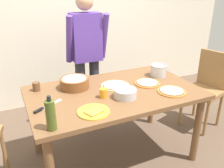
# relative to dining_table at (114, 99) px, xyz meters

# --- Properties ---
(ground) EXTENTS (8.00, 8.00, 0.00)m
(ground) POSITION_rel_dining_table_xyz_m (0.00, 0.00, -0.67)
(ground) COLOR brown
(wall_back) EXTENTS (5.60, 0.10, 2.60)m
(wall_back) POSITION_rel_dining_table_xyz_m (0.00, 1.60, 0.63)
(wall_back) COLOR silver
(wall_back) RESTS_ON ground
(dining_table) EXTENTS (1.60, 0.96, 0.76)m
(dining_table) POSITION_rel_dining_table_xyz_m (0.00, 0.00, 0.00)
(dining_table) COLOR brown
(dining_table) RESTS_ON ground
(person_cook) EXTENTS (0.49, 0.25, 1.62)m
(person_cook) POSITION_rel_dining_table_xyz_m (-0.00, 0.76, 0.27)
(person_cook) COLOR #2D2D38
(person_cook) RESTS_ON ground
(chair_wooden_right) EXTENTS (0.50, 0.50, 0.95)m
(chair_wooden_right) POSITION_rel_dining_table_xyz_m (1.32, 0.10, -0.13)
(chair_wooden_right) COLOR olive
(chair_wooden_right) RESTS_ON ground
(pizza_raw_on_board) EXTENTS (0.28, 0.28, 0.02)m
(pizza_raw_on_board) POSITION_rel_dining_table_xyz_m (0.05, 0.09, 0.10)
(pizza_raw_on_board) COLOR beige
(pizza_raw_on_board) RESTS_ON dining_table
(pizza_cooked_on_tray) EXTENTS (0.26, 0.26, 0.02)m
(pizza_cooked_on_tray) POSITION_rel_dining_table_xyz_m (0.47, -0.26, 0.10)
(pizza_cooked_on_tray) COLOR #C67A33
(pizza_cooked_on_tray) RESTS_ON dining_table
(pizza_second_cooked) EXTENTS (0.25, 0.25, 0.02)m
(pizza_second_cooked) POSITION_rel_dining_table_xyz_m (0.38, 0.01, 0.10)
(pizza_second_cooked) COLOR #C67A33
(pizza_second_cooked) RESTS_ON dining_table
(plate_with_slice) EXTENTS (0.26, 0.26, 0.02)m
(plate_with_slice) POSITION_rel_dining_table_xyz_m (-0.32, -0.30, 0.10)
(plate_with_slice) COLOR gold
(plate_with_slice) RESTS_ON dining_table
(popcorn_bowl) EXTENTS (0.28, 0.28, 0.11)m
(popcorn_bowl) POSITION_rel_dining_table_xyz_m (-0.32, 0.22, 0.15)
(popcorn_bowl) COLOR brown
(popcorn_bowl) RESTS_ON dining_table
(mixing_bowl_steel) EXTENTS (0.20, 0.20, 0.08)m
(mixing_bowl_steel) POSITION_rel_dining_table_xyz_m (0.03, -0.17, 0.13)
(mixing_bowl_steel) COLOR #B7B7BC
(mixing_bowl_steel) RESTS_ON dining_table
(olive_oil_bottle) EXTENTS (0.07, 0.07, 0.26)m
(olive_oil_bottle) POSITION_rel_dining_table_xyz_m (-0.67, -0.40, 0.20)
(olive_oil_bottle) COLOR #47561E
(olive_oil_bottle) RESTS_ON dining_table
(steel_pot) EXTENTS (0.17, 0.17, 0.13)m
(steel_pot) POSITION_rel_dining_table_xyz_m (0.60, 0.15, 0.16)
(steel_pot) COLOR #B7B7BC
(steel_pot) RESTS_ON dining_table
(cup_orange) EXTENTS (0.07, 0.07, 0.08)m
(cup_orange) POSITION_rel_dining_table_xyz_m (-0.15, -0.09, 0.13)
(cup_orange) COLOR orange
(cup_orange) RESTS_ON dining_table
(cup_small_brown) EXTENTS (0.07, 0.07, 0.08)m
(cup_small_brown) POSITION_rel_dining_table_xyz_m (-0.67, 0.31, 0.13)
(cup_small_brown) COLOR brown
(cup_small_brown) RESTS_ON dining_table
(chef_knife) EXTENTS (0.26, 0.17, 0.02)m
(chef_knife) POSITION_rel_dining_table_xyz_m (-0.66, -0.07, 0.10)
(chef_knife) COLOR silver
(chef_knife) RESTS_ON dining_table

